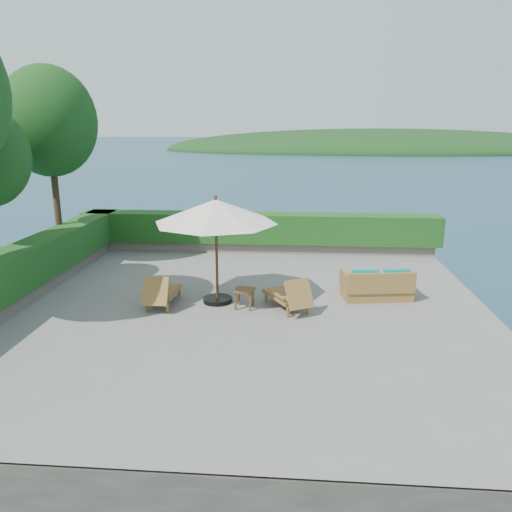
# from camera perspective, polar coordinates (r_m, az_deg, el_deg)

# --- Properties ---
(ground) EXTENTS (12.00, 12.00, 0.00)m
(ground) POSITION_cam_1_polar(r_m,az_deg,el_deg) (12.25, -1.71, -5.90)
(ground) COLOR slate
(ground) RESTS_ON ground
(foundation) EXTENTS (12.00, 12.00, 3.00)m
(foundation) POSITION_cam_1_polar(r_m,az_deg,el_deg) (12.88, -1.65, -12.37)
(foundation) COLOR #5B5448
(foundation) RESTS_ON ocean
(ocean) EXTENTS (600.00, 600.00, 0.00)m
(ocean) POSITION_cam_1_polar(r_m,az_deg,el_deg) (13.61, -1.61, -17.81)
(ocean) COLOR #17334A
(ocean) RESTS_ON ground
(offshore_island) EXTENTS (126.00, 57.60, 12.60)m
(offshore_island) POSITION_cam_1_polar(r_m,az_deg,el_deg) (153.42, 13.76, 11.64)
(offshore_island) COLOR black
(offshore_island) RESTS_ON ocean
(planter_wall_far) EXTENTS (12.00, 0.60, 0.36)m
(planter_wall_far) POSITION_cam_1_polar(r_m,az_deg,el_deg) (17.54, 0.28, 1.10)
(planter_wall_far) COLOR gray
(planter_wall_far) RESTS_ON ground
(planter_wall_left) EXTENTS (0.60, 12.00, 0.36)m
(planter_wall_left) POSITION_cam_1_polar(r_m,az_deg,el_deg) (13.94, -25.31, -4.00)
(planter_wall_left) COLOR gray
(planter_wall_left) RESTS_ON ground
(hedge_far) EXTENTS (12.40, 0.90, 1.00)m
(hedge_far) POSITION_cam_1_polar(r_m,az_deg,el_deg) (17.39, 0.28, 3.25)
(hedge_far) COLOR #173F12
(hedge_far) RESTS_ON planter_wall_far
(hedge_left) EXTENTS (0.90, 12.40, 1.00)m
(hedge_left) POSITION_cam_1_polar(r_m,az_deg,el_deg) (13.76, -25.62, -1.35)
(hedge_left) COLOR #173F12
(hedge_left) RESTS_ON planter_wall_left
(tree_far) EXTENTS (2.80, 2.80, 6.03)m
(tree_far) POSITION_cam_1_polar(r_m,az_deg,el_deg) (16.31, -22.62, 13.96)
(tree_far) COLOR #3D2A17
(tree_far) RESTS_ON ground
(patio_umbrella) EXTENTS (3.15, 3.15, 2.70)m
(patio_umbrella) POSITION_cam_1_polar(r_m,az_deg,el_deg) (12.07, -4.61, 4.99)
(patio_umbrella) COLOR black
(patio_umbrella) RESTS_ON ground
(lounge_left) EXTENTS (0.71, 1.51, 0.86)m
(lounge_left) POSITION_cam_1_polar(r_m,az_deg,el_deg) (12.46, -10.75, -4.05)
(lounge_left) COLOR olive
(lounge_left) RESTS_ON ground
(lounge_right) EXTENTS (1.29, 1.62, 0.87)m
(lounge_right) POSITION_cam_1_polar(r_m,az_deg,el_deg) (12.02, 3.80, -4.51)
(lounge_right) COLOR olive
(lounge_right) RESTS_ON ground
(side_table) EXTENTS (0.51, 0.51, 0.48)m
(side_table) POSITION_cam_1_polar(r_m,az_deg,el_deg) (12.09, -1.35, -4.19)
(side_table) COLOR brown
(side_table) RESTS_ON ground
(wicker_loveseat) EXTENTS (1.85, 1.13, 0.85)m
(wicker_loveseat) POSITION_cam_1_polar(r_m,az_deg,el_deg) (13.13, 13.67, -3.37)
(wicker_loveseat) COLOR olive
(wicker_loveseat) RESTS_ON ground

